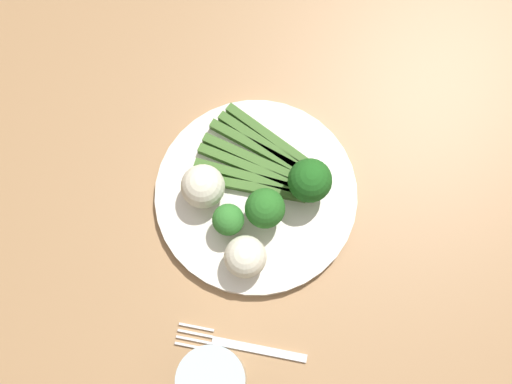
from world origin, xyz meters
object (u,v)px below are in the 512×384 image
at_px(dining_table, 240,175).
at_px(water_glass, 214,380).
at_px(broccoli_near_center, 265,209).
at_px(cauliflower_front_left, 245,257).
at_px(broccoli_back, 310,181).
at_px(fork, 239,345).
at_px(asparagus_bundle, 258,162).
at_px(plate, 256,195).
at_px(broccoli_outer_edge, 232,220).
at_px(cauliflower_back_right, 203,186).

relative_size(dining_table, water_glass, 11.18).
distance_m(broccoli_near_center, cauliflower_front_left, 0.06).
distance_m(broccoli_back, fork, 0.22).
relative_size(asparagus_bundle, water_glass, 1.38).
bearing_deg(plate, broccoli_outer_edge, 151.52).
relative_size(plate, fork, 1.61).
xyz_separation_m(broccoli_near_center, broccoli_outer_edge, (-0.02, 0.04, -0.01)).
distance_m(dining_table, cauliflower_back_right, 0.16).
relative_size(plate, cauliflower_front_left, 5.01).
distance_m(broccoli_outer_edge, water_glass, 0.19).
height_order(broccoli_back, cauliflower_front_left, broccoli_back).
distance_m(plate, broccoli_outer_edge, 0.06).
relative_size(asparagus_bundle, cauliflower_front_left, 3.12).
height_order(broccoli_near_center, water_glass, water_glass).
distance_m(plate, broccoli_near_center, 0.05).
bearing_deg(broccoli_back, dining_table, 64.16).
distance_m(asparagus_bundle, water_glass, 0.28).
bearing_deg(cauliflower_back_right, cauliflower_front_left, -142.96).
distance_m(cauliflower_front_left, cauliflower_back_right, 0.11).
bearing_deg(dining_table, fork, -173.39).
distance_m(broccoli_back, cauliflower_back_right, 0.14).
bearing_deg(fork, water_glass, 66.89).
height_order(broccoli_near_center, cauliflower_front_left, broccoli_near_center).
bearing_deg(cauliflower_front_left, broccoli_outer_edge, 26.01).
xyz_separation_m(plate, asparagus_bundle, (0.04, 0.00, 0.01)).
bearing_deg(broccoli_outer_edge, dining_table, 2.65).
height_order(plate, asparagus_bundle, asparagus_bundle).
relative_size(asparagus_bundle, fork, 1.00).
bearing_deg(broccoli_near_center, asparagus_bundle, 13.05).
bearing_deg(broccoli_outer_edge, water_glass, -179.42).
height_order(broccoli_near_center, cauliflower_back_right, broccoli_near_center).
xyz_separation_m(broccoli_outer_edge, broccoli_back, (0.06, -0.09, 0.01)).
distance_m(broccoli_back, water_glass, 0.27).
bearing_deg(broccoli_near_center, cauliflower_back_right, 74.53).
bearing_deg(water_glass, dining_table, 1.31).
height_order(dining_table, plate, plate).
distance_m(dining_table, broccoli_back, 0.19).
xyz_separation_m(dining_table, plate, (-0.06, -0.03, 0.11)).
bearing_deg(cauliflower_front_left, asparagus_bundle, -0.77).
xyz_separation_m(plate, cauliflower_back_right, (-0.01, 0.07, 0.04)).
bearing_deg(cauliflower_back_right, asparagus_bundle, -53.57).
height_order(dining_table, cauliflower_front_left, cauliflower_front_left).
distance_m(broccoli_near_center, broccoli_back, 0.07).
bearing_deg(cauliflower_back_right, broccoli_near_center, -105.47).
distance_m(asparagus_bundle, cauliflower_back_right, 0.08).
height_order(broccoli_outer_edge, cauliflower_front_left, cauliflower_front_left).
height_order(broccoli_outer_edge, broccoli_back, broccoli_back).
distance_m(fork, water_glass, 0.08).
height_order(cauliflower_front_left, cauliflower_back_right, cauliflower_back_right).
bearing_deg(broccoli_near_center, broccoli_outer_edge, 113.90).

